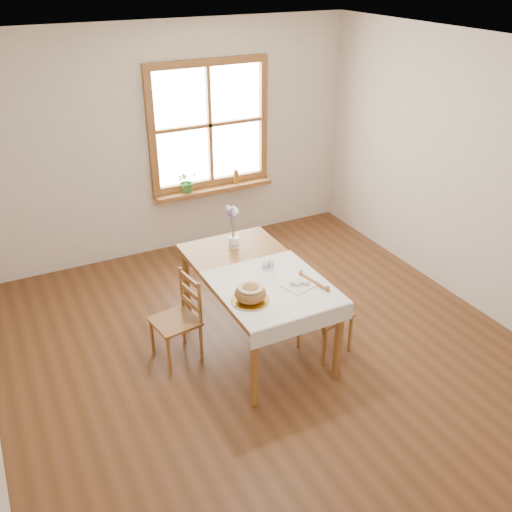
{
  "coord_description": "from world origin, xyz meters",
  "views": [
    {
      "loc": [
        -1.95,
        -3.54,
        3.21
      ],
      "look_at": [
        0.0,
        0.3,
        0.9
      ],
      "focal_mm": 40.0,
      "sensor_mm": 36.0,
      "label": 1
    }
  ],
  "objects_px": {
    "chair_left": "(175,320)",
    "flower_vase": "(234,243)",
    "dining_table": "(256,280)",
    "chair_right": "(326,312)",
    "bread_plate": "(250,300)"
  },
  "relations": [
    {
      "from": "chair_left",
      "to": "flower_vase",
      "type": "distance_m",
      "value": 0.93
    },
    {
      "from": "dining_table",
      "to": "flower_vase",
      "type": "distance_m",
      "value": 0.5
    },
    {
      "from": "dining_table",
      "to": "flower_vase",
      "type": "bearing_deg",
      "value": 88.41
    },
    {
      "from": "chair_left",
      "to": "chair_right",
      "type": "relative_size",
      "value": 0.98
    },
    {
      "from": "bread_plate",
      "to": "chair_right",
      "type": "bearing_deg",
      "value": 2.94
    },
    {
      "from": "flower_vase",
      "to": "bread_plate",
      "type": "bearing_deg",
      "value": -107.05
    },
    {
      "from": "chair_right",
      "to": "flower_vase",
      "type": "relative_size",
      "value": 7.61
    },
    {
      "from": "dining_table",
      "to": "chair_left",
      "type": "bearing_deg",
      "value": 171.35
    },
    {
      "from": "chair_left",
      "to": "flower_vase",
      "type": "relative_size",
      "value": 7.44
    },
    {
      "from": "chair_left",
      "to": "bread_plate",
      "type": "bearing_deg",
      "value": 32.66
    },
    {
      "from": "chair_right",
      "to": "flower_vase",
      "type": "height_order",
      "value": "flower_vase"
    },
    {
      "from": "chair_right",
      "to": "dining_table",
      "type": "bearing_deg",
      "value": 40.35
    },
    {
      "from": "dining_table",
      "to": "flower_vase",
      "type": "xyz_separation_m",
      "value": [
        0.01,
        0.48,
        0.14
      ]
    },
    {
      "from": "bread_plate",
      "to": "flower_vase",
      "type": "distance_m",
      "value": 0.95
    },
    {
      "from": "dining_table",
      "to": "flower_vase",
      "type": "height_order",
      "value": "flower_vase"
    }
  ]
}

